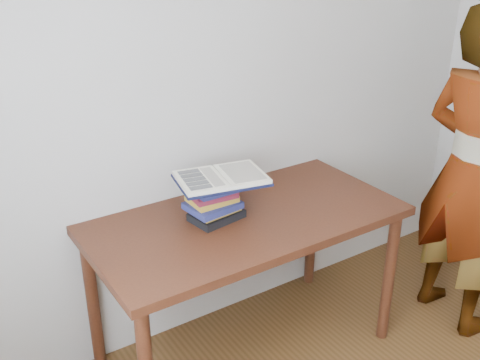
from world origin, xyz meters
TOP-DOWN VIEW (x-y plane):
  - desk at (-0.10, 1.38)m, footprint 1.49×0.75m
  - book_stack at (-0.25, 1.44)m, footprint 0.27×0.21m
  - open_book at (-0.20, 1.45)m, footprint 0.45×0.36m
  - reader at (1.05, 1.00)m, footprint 0.47×0.67m

SIDE VIEW (x-z plane):
  - desk at x=-0.10m, z-range 0.30..1.10m
  - reader at x=1.05m, z-range 0.00..1.76m
  - book_stack at x=-0.25m, z-range 0.80..0.98m
  - open_book at x=-0.20m, z-range 0.98..1.01m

